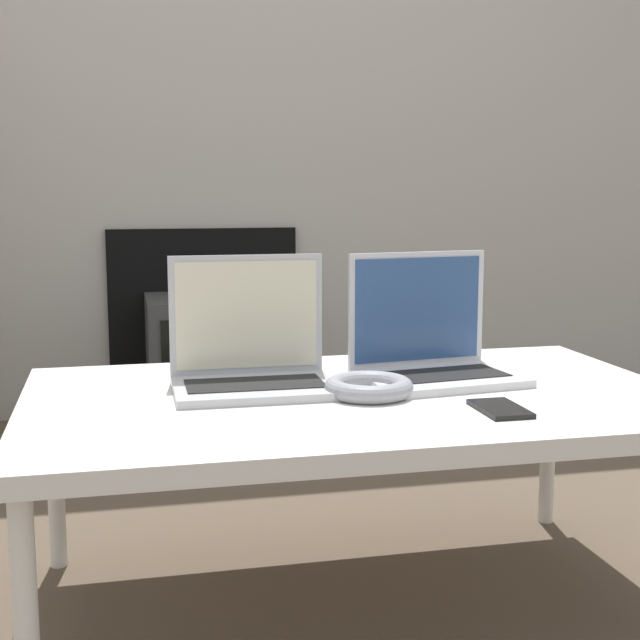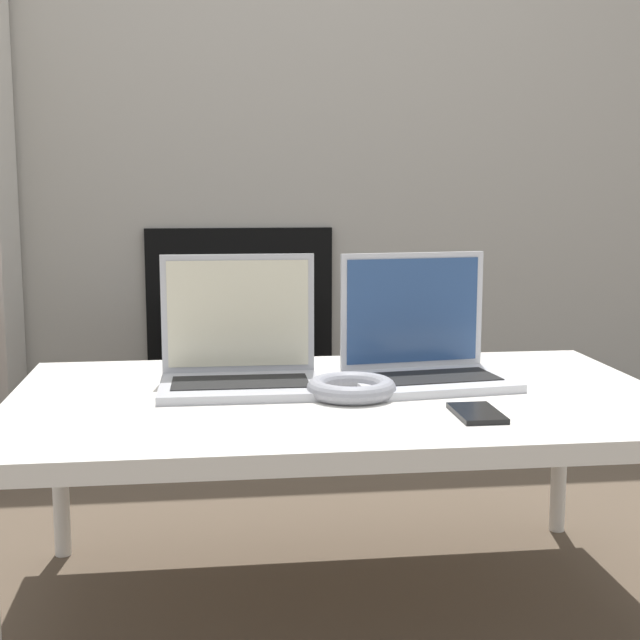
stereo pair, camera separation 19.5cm
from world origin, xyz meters
name	(u,v)px [view 1 (the left image)]	position (x,y,z in m)	size (l,w,h in m)	color
wall_back	(234,50)	(0.00, 1.83, 1.29)	(7.00, 0.08, 2.60)	#ADA89E
table	(356,409)	(0.00, 0.18, 0.40)	(1.23, 0.74, 0.43)	silver
laptop_left	(251,357)	(-0.18, 0.27, 0.49)	(0.31, 0.22, 0.25)	#B2B2B7
laptop_right	(430,350)	(0.18, 0.27, 0.49)	(0.33, 0.25, 0.25)	silver
headphones	(369,387)	(0.02, 0.15, 0.45)	(0.16, 0.16, 0.03)	gray
phone	(500,409)	(0.21, -0.01, 0.43)	(0.07, 0.13, 0.01)	black
tv	(210,361)	(-0.13, 1.59, 0.22)	(0.42, 0.37, 0.44)	#383838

